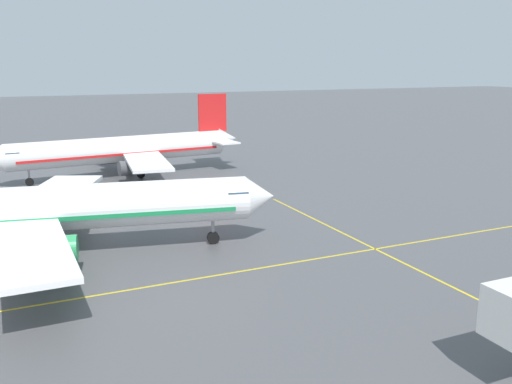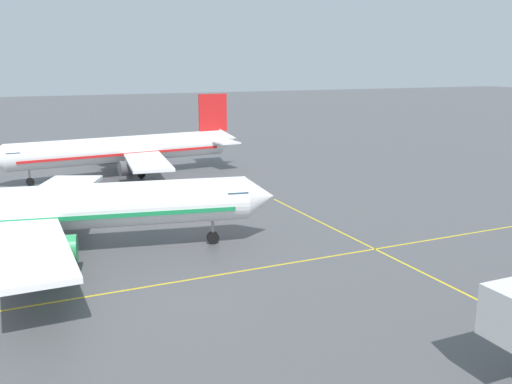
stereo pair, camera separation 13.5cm
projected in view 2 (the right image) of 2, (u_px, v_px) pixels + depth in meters
The scene contains 2 objects.
airliner_second_row at pixel (50, 209), 46.91m from camera, with size 39.04×33.19×12.19m.
airliner_third_row at pixel (125, 149), 80.66m from camera, with size 37.56×32.26×11.67m.
Camera 2 is at (-29.18, -5.96, 16.26)m, focal length 38.60 mm.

